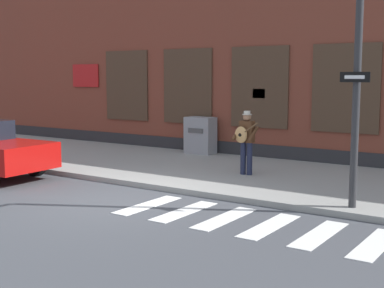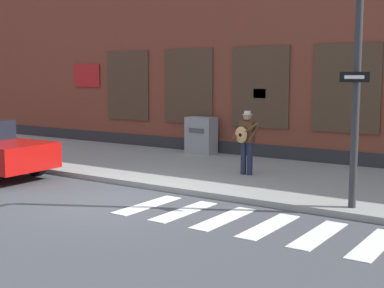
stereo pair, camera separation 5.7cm
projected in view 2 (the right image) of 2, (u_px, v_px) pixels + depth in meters
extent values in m
plane|color=#424449|center=(115.00, 202.00, 11.79)|extent=(160.00, 160.00, 0.00)
cube|color=gray|center=(215.00, 171.00, 15.21)|extent=(28.00, 5.50, 0.13)
cube|color=brown|center=(287.00, 51.00, 18.66)|extent=(28.00, 4.00, 7.21)
cube|color=#28282B|center=(259.00, 152.00, 17.42)|extent=(28.00, 0.04, 0.55)
cube|color=#473323|center=(128.00, 86.00, 20.28)|extent=(2.02, 0.06, 2.61)
cube|color=black|center=(127.00, 86.00, 20.27)|extent=(1.90, 0.03, 2.49)
cube|color=#473323|center=(188.00, 86.00, 18.72)|extent=(2.02, 0.06, 2.61)
cube|color=black|center=(188.00, 86.00, 18.71)|extent=(1.90, 0.03, 2.49)
cube|color=#473323|center=(260.00, 87.00, 17.15)|extent=(2.02, 0.06, 2.61)
cube|color=black|center=(260.00, 87.00, 17.14)|extent=(1.90, 0.03, 2.49)
cube|color=#473323|center=(346.00, 88.00, 15.58)|extent=(2.02, 0.06, 2.61)
cube|color=black|center=(346.00, 88.00, 15.57)|extent=(1.90, 0.03, 2.49)
cube|color=red|center=(87.00, 76.00, 21.43)|extent=(1.40, 0.04, 0.90)
cube|color=yellow|center=(260.00, 94.00, 17.16)|extent=(0.44, 0.02, 0.30)
cube|color=silver|center=(148.00, 205.00, 11.44)|extent=(0.42, 1.90, 0.01)
cube|color=silver|center=(184.00, 211.00, 10.91)|extent=(0.42, 1.90, 0.01)
cube|color=silver|center=(224.00, 218.00, 10.37)|extent=(0.42, 1.90, 0.01)
cube|color=silver|center=(269.00, 226.00, 9.84)|extent=(0.42, 1.90, 0.01)
cube|color=silver|center=(319.00, 235.00, 9.31)|extent=(0.42, 1.90, 0.01)
cube|color=silver|center=(374.00, 244.00, 8.77)|extent=(0.42, 1.90, 0.01)
cube|color=silver|center=(51.00, 153.00, 14.01)|extent=(0.07, 0.24, 0.12)
cube|color=silver|center=(15.00, 159.00, 13.06)|extent=(0.07, 0.24, 0.12)
cylinder|color=black|center=(36.00, 164.00, 14.81)|extent=(0.67, 0.26, 0.66)
cylinder|color=#1E233D|center=(250.00, 159.00, 14.19)|extent=(0.15, 0.15, 0.87)
cylinder|color=#1E233D|center=(243.00, 158.00, 14.28)|extent=(0.15, 0.15, 0.87)
cube|color=#4C2D19|center=(247.00, 132.00, 14.15)|extent=(0.38, 0.23, 0.57)
sphere|color=#9E7051|center=(247.00, 117.00, 14.10)|extent=(0.22, 0.22, 0.22)
cylinder|color=beige|center=(247.00, 114.00, 14.10)|extent=(0.27, 0.28, 0.02)
cylinder|color=beige|center=(247.00, 113.00, 14.09)|extent=(0.18, 0.18, 0.09)
cylinder|color=#4C2D19|center=(254.00, 134.00, 13.94)|extent=(0.10, 0.51, 0.39)
cylinder|color=#4C2D19|center=(237.00, 133.00, 14.21)|extent=(0.10, 0.51, 0.39)
ellipsoid|color=tan|center=(241.00, 135.00, 14.06)|extent=(0.36, 0.12, 0.44)
cylinder|color=black|center=(240.00, 135.00, 14.01)|extent=(0.09, 0.01, 0.09)
cylinder|color=brown|center=(250.00, 129.00, 13.88)|extent=(0.47, 0.04, 0.34)
cylinder|color=#2D2D30|center=(357.00, 80.00, 10.41)|extent=(0.15, 0.15, 5.10)
cube|color=black|center=(355.00, 77.00, 10.31)|extent=(0.60, 0.08, 0.20)
cube|color=white|center=(354.00, 77.00, 10.30)|extent=(0.40, 0.05, 0.07)
cube|color=gray|center=(201.00, 135.00, 18.12)|extent=(0.99, 0.59, 1.24)
cube|color=#4C4C4C|center=(196.00, 131.00, 17.85)|extent=(0.59, 0.02, 0.16)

